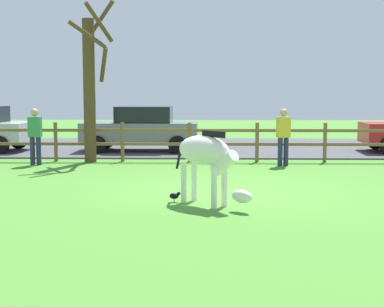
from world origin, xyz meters
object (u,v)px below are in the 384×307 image
object	(u,v)px
bare_tree	(90,84)
zebra	(207,156)
parked_car_grey	(141,128)
visitor_left_of_tree	(35,134)
visitor_right_of_tree	(283,134)
crow_on_grass	(175,196)

from	to	relation	value
bare_tree	zebra	xyz separation A→B (m)	(3.48, -6.47, -1.43)
zebra	parked_car_grey	xyz separation A→B (m)	(-2.29, 9.27, -0.08)
bare_tree	visitor_left_of_tree	distance (m)	2.21
parked_car_grey	visitor_left_of_tree	distance (m)	4.44
visitor_left_of_tree	visitor_right_of_tree	xyz separation A→B (m)	(7.15, -0.00, 0.00)
crow_on_grass	visitor_left_of_tree	xyz separation A→B (m)	(-4.34, 5.45, 0.78)
zebra	visitor_right_of_tree	xyz separation A→B (m)	(2.19, 5.72, -0.02)
zebra	crow_on_grass	bearing A→B (deg)	156.72
parked_car_grey	crow_on_grass	bearing A→B (deg)	-79.51
parked_car_grey	visitor_right_of_tree	bearing A→B (deg)	-38.38
zebra	parked_car_grey	world-z (taller)	parked_car_grey
parked_car_grey	bare_tree	bearing A→B (deg)	-113.02
parked_car_grey	visitor_right_of_tree	xyz separation A→B (m)	(4.48, -3.55, 0.06)
crow_on_grass	visitor_right_of_tree	xyz separation A→B (m)	(2.81, 5.45, 0.78)
crow_on_grass	parked_car_grey	distance (m)	9.18
zebra	visitor_right_of_tree	bearing A→B (deg)	69.05
crow_on_grass	parked_car_grey	world-z (taller)	parked_car_grey
visitor_right_of_tree	bare_tree	bearing A→B (deg)	172.44
bare_tree	visitor_left_of_tree	bearing A→B (deg)	-153.15
zebra	crow_on_grass	world-z (taller)	zebra
bare_tree	visitor_left_of_tree	world-z (taller)	bare_tree
crow_on_grass	visitor_left_of_tree	size ratio (longest dim) A/B	0.13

